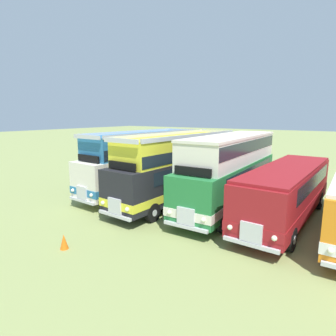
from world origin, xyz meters
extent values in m
plane|color=#8C9956|center=(0.00, 0.00, 0.00)|extent=(200.00, 200.00, 0.00)
cube|color=silver|center=(-10.23, 0.33, 1.70)|extent=(3.07, 10.85, 2.30)
cube|color=teal|center=(-10.23, 0.33, 1.10)|extent=(3.11, 10.89, 0.44)
cube|color=#19232D|center=(-10.21, 0.73, 2.30)|extent=(2.97, 8.45, 0.76)
cube|color=#19232D|center=(-10.51, -4.97, 2.35)|extent=(2.20, 0.22, 0.90)
cube|color=silver|center=(-10.52, -5.08, 1.10)|extent=(0.91, 0.17, 0.80)
cube|color=silver|center=(-10.52, -5.11, 0.60)|extent=(2.30, 0.26, 0.16)
sphere|color=#EAEACC|center=(-9.62, -5.14, 1.10)|extent=(0.22, 0.22, 0.22)
sphere|color=#EAEACC|center=(-11.42, -5.04, 1.10)|extent=(0.22, 0.22, 0.22)
cube|color=teal|center=(-10.22, 0.58, 3.60)|extent=(2.92, 9.94, 1.50)
cube|color=silver|center=(-10.49, -4.53, 4.40)|extent=(2.40, 0.23, 0.24)
cube|color=silver|center=(-9.98, 4.99, 4.40)|extent=(2.40, 0.23, 0.24)
cube|color=silver|center=(-9.02, 0.52, 4.40)|extent=(0.62, 9.82, 0.24)
cube|color=silver|center=(-11.41, 0.64, 4.40)|extent=(0.62, 9.82, 0.24)
cube|color=#19232D|center=(-10.22, 0.58, 3.30)|extent=(2.95, 9.85, 0.64)
cube|color=black|center=(-10.48, -4.48, 3.10)|extent=(1.90, 0.22, 0.40)
cylinder|color=black|center=(-9.28, -3.49, 0.52)|extent=(0.33, 1.05, 1.04)
cylinder|color=silver|center=(-9.13, -3.50, 0.52)|extent=(0.04, 0.36, 0.36)
cylinder|color=black|center=(-11.58, -3.37, 0.52)|extent=(0.33, 1.05, 1.04)
cylinder|color=silver|center=(-11.73, -3.36, 0.52)|extent=(0.04, 0.36, 0.36)
cylinder|color=black|center=(-8.89, 3.83, 0.52)|extent=(0.33, 1.05, 1.04)
cylinder|color=silver|center=(-8.74, 3.82, 0.52)|extent=(0.04, 0.36, 0.36)
cylinder|color=black|center=(-11.19, 3.95, 0.52)|extent=(0.33, 1.05, 1.04)
cylinder|color=silver|center=(-11.34, 3.96, 0.52)|extent=(0.04, 0.36, 0.36)
cube|color=black|center=(-6.82, -0.02, 1.70)|extent=(3.01, 11.59, 2.30)
cube|color=yellow|center=(-6.82, -0.02, 1.10)|extent=(3.05, 11.63, 0.44)
cube|color=#19232D|center=(-6.80, 0.38, 2.30)|extent=(2.93, 9.19, 0.76)
cube|color=#19232D|center=(-7.07, -5.70, 2.35)|extent=(2.20, 0.20, 0.90)
cube|color=silver|center=(-7.08, -5.81, 1.10)|extent=(0.90, 0.16, 0.80)
cube|color=silver|center=(-7.08, -5.84, 0.60)|extent=(2.30, 0.24, 0.16)
sphere|color=#EAEACC|center=(-6.18, -5.86, 1.10)|extent=(0.22, 0.22, 0.22)
sphere|color=#EAEACC|center=(-7.98, -5.78, 1.10)|extent=(0.22, 0.22, 0.22)
cube|color=yellow|center=(-6.81, 0.23, 3.60)|extent=(2.87, 10.69, 1.50)
cube|color=silver|center=(-7.05, -5.26, 4.40)|extent=(2.40, 0.21, 0.24)
cube|color=silver|center=(-6.59, 5.02, 4.40)|extent=(2.40, 0.21, 0.24)
cube|color=silver|center=(-5.61, 0.18, 4.40)|extent=(0.57, 10.58, 0.24)
cube|color=silver|center=(-8.01, 0.28, 4.40)|extent=(0.57, 10.58, 0.24)
cube|color=#19232D|center=(-6.81, 0.23, 3.30)|extent=(2.90, 10.59, 0.64)
cube|color=black|center=(-7.05, -5.21, 3.10)|extent=(1.90, 0.20, 0.40)
cylinder|color=black|center=(-5.85, -4.21, 0.52)|extent=(0.33, 1.05, 1.04)
cylinder|color=silver|center=(-5.70, -4.22, 0.52)|extent=(0.04, 0.36, 0.36)
cylinder|color=black|center=(-8.15, -4.11, 0.52)|extent=(0.33, 1.05, 1.04)
cylinder|color=silver|center=(-8.30, -4.10, 0.52)|extent=(0.04, 0.36, 0.36)
cylinder|color=black|center=(-5.49, 3.87, 0.52)|extent=(0.33, 1.05, 1.04)
cylinder|color=silver|center=(-5.34, 3.86, 0.52)|extent=(0.04, 0.36, 0.36)
cylinder|color=black|center=(-7.79, 3.97, 0.52)|extent=(0.33, 1.05, 1.04)
cylinder|color=silver|center=(-7.94, 3.98, 0.52)|extent=(0.04, 0.36, 0.36)
cube|color=#237538|center=(-3.41, 0.36, 1.70)|extent=(2.72, 10.79, 2.30)
cube|color=silver|center=(-3.41, 0.36, 1.10)|extent=(2.76, 10.83, 0.44)
cube|color=#19232D|center=(-3.42, 0.76, 2.30)|extent=(2.70, 8.39, 0.76)
cube|color=#19232D|center=(-3.30, -4.95, 2.35)|extent=(2.20, 0.15, 0.90)
cube|color=silver|center=(-3.30, -5.06, 1.10)|extent=(0.90, 0.14, 0.80)
cube|color=silver|center=(-3.30, -5.09, 0.60)|extent=(2.30, 0.19, 0.16)
sphere|color=#EAEACC|center=(-2.40, -5.05, 1.10)|extent=(0.22, 0.22, 0.22)
sphere|color=#EAEACC|center=(-4.20, -5.09, 1.10)|extent=(0.22, 0.22, 0.22)
cube|color=silver|center=(-3.41, 0.61, 3.60)|extent=(2.60, 9.89, 1.50)
cube|color=silver|center=(-3.41, 0.61, 4.42)|extent=(2.67, 9.99, 0.14)
cube|color=#19232D|center=(-3.41, 0.61, 3.90)|extent=(2.64, 9.79, 0.68)
cube|color=black|center=(-3.31, -4.46, 3.10)|extent=(1.90, 0.16, 0.40)
cylinder|color=black|center=(-2.18, -3.39, 0.52)|extent=(0.30, 1.05, 1.04)
cylinder|color=silver|center=(-2.03, -3.39, 0.52)|extent=(0.03, 0.36, 0.36)
cylinder|color=black|center=(-4.48, -3.44, 0.52)|extent=(0.30, 1.05, 1.04)
cylinder|color=silver|center=(-4.63, -3.44, 0.52)|extent=(0.03, 0.36, 0.36)
cylinder|color=black|center=(-2.33, 3.95, 0.52)|extent=(0.30, 1.05, 1.04)
cylinder|color=silver|center=(-2.18, 3.96, 0.52)|extent=(0.03, 0.36, 0.36)
cylinder|color=black|center=(-4.63, 3.90, 0.52)|extent=(0.30, 1.05, 1.04)
cylinder|color=silver|center=(-4.78, 3.90, 0.52)|extent=(0.03, 0.36, 0.36)
cube|color=maroon|center=(0.00, -0.02, 1.70)|extent=(2.91, 10.35, 2.30)
cube|color=maroon|center=(0.00, -0.02, 1.10)|extent=(2.95, 10.39, 0.44)
cube|color=#19232D|center=(0.02, 0.38, 2.30)|extent=(2.84, 7.95, 0.76)
cube|color=#19232D|center=(-0.20, -5.09, 2.35)|extent=(2.20, 0.19, 0.90)
cube|color=silver|center=(-0.21, -5.20, 1.10)|extent=(0.90, 0.16, 0.80)
cube|color=silver|center=(-0.21, -5.23, 0.60)|extent=(2.30, 0.23, 0.16)
sphere|color=#EAEACC|center=(0.69, -5.24, 1.10)|extent=(0.22, 0.22, 0.22)
sphere|color=#EAEACC|center=(-1.11, -5.17, 1.10)|extent=(0.22, 0.22, 0.22)
cube|color=maroon|center=(0.00, -0.02, 2.92)|extent=(2.86, 9.95, 0.14)
cylinder|color=black|center=(1.01, -3.60, 0.52)|extent=(0.32, 1.05, 1.04)
cylinder|color=silver|center=(1.16, -3.60, 0.52)|extent=(0.03, 0.36, 0.36)
cylinder|color=black|center=(-1.29, -3.50, 0.52)|extent=(0.32, 1.05, 1.04)
cylinder|color=silver|center=(-1.44, -3.50, 0.52)|extent=(0.03, 0.36, 0.36)
cylinder|color=black|center=(1.28, 3.26, 0.52)|extent=(0.32, 1.05, 1.04)
cylinder|color=silver|center=(1.43, 3.25, 0.52)|extent=(0.03, 0.36, 0.36)
cylinder|color=black|center=(-1.01, 3.35, 0.52)|extent=(0.32, 1.05, 1.04)
cylinder|color=silver|center=(-1.16, 3.36, 0.52)|extent=(0.03, 0.36, 0.36)
sphere|color=#EAEACC|center=(2.55, -5.22, 1.10)|extent=(0.22, 0.22, 0.22)
cylinder|color=black|center=(2.28, -3.56, 0.52)|extent=(0.29, 1.04, 1.04)
cylinder|color=silver|center=(2.13, -3.56, 0.52)|extent=(0.02, 0.36, 0.36)
cylinder|color=silver|center=(2.09, 2.91, 0.52)|extent=(0.02, 0.36, 0.36)
cone|color=orange|center=(-7.09, -8.88, 0.33)|extent=(0.36, 0.36, 0.65)
cylinder|color=#8C704C|center=(-13.23, 12.72, 0.53)|extent=(0.08, 0.08, 1.05)
cylinder|color=#8C704C|center=(-4.41, 12.72, 0.53)|extent=(0.08, 0.08, 1.05)
cylinder|color=beige|center=(0.00, 12.72, 0.93)|extent=(26.46, 0.03, 0.03)
camera|label=1|loc=(3.01, -15.82, 5.68)|focal=30.42mm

